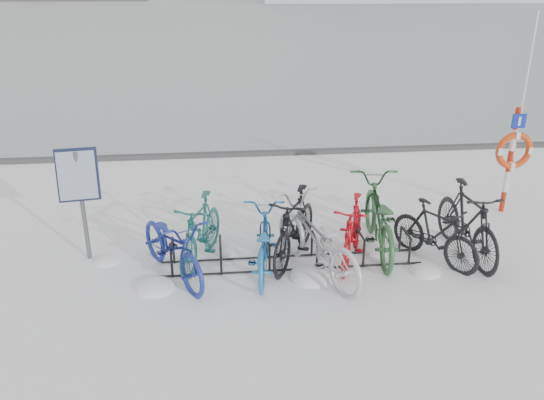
% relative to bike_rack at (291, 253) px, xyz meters
% --- Properties ---
extents(ground, '(900.00, 900.00, 0.00)m').
position_rel_bike_rack_xyz_m(ground, '(0.00, 0.00, -0.18)').
color(ground, white).
rests_on(ground, ground).
extents(ice_sheet, '(400.00, 298.00, 0.02)m').
position_rel_bike_rack_xyz_m(ice_sheet, '(0.00, 155.00, -0.17)').
color(ice_sheet, '#A3B1B9').
rests_on(ice_sheet, ground).
extents(quay_edge, '(400.00, 0.25, 0.10)m').
position_rel_bike_rack_xyz_m(quay_edge, '(0.00, 5.90, -0.13)').
color(quay_edge, '#3F3F42').
rests_on(quay_edge, ground).
extents(bike_rack, '(4.00, 0.48, 0.46)m').
position_rel_bike_rack_xyz_m(bike_rack, '(0.00, 0.00, 0.00)').
color(bike_rack, black).
rests_on(bike_rack, ground).
extents(info_board, '(0.62, 0.31, 1.80)m').
position_rel_bike_rack_xyz_m(info_board, '(-3.14, 0.51, 1.11)').
color(info_board, '#595B5E').
rests_on(info_board, ground).
extents(lifebuoy_station, '(0.70, 0.22, 3.64)m').
position_rel_bike_rack_xyz_m(lifebuoy_station, '(4.33, 1.60, 1.04)').
color(lifebuoy_station, '#AC220D').
rests_on(lifebuoy_station, ground).
extents(bike_0, '(1.53, 2.05, 1.03)m').
position_rel_bike_rack_xyz_m(bike_0, '(-1.78, -0.14, 0.33)').
color(bike_0, navy).
rests_on(bike_0, ground).
extents(bike_1, '(1.05, 1.86, 1.08)m').
position_rel_bike_rack_xyz_m(bike_1, '(-1.37, 0.28, 0.36)').
color(bike_1, '#1B5855').
rests_on(bike_1, ground).
extents(bike_2, '(0.88, 1.90, 0.96)m').
position_rel_bike_rack_xyz_m(bike_2, '(-0.45, -0.11, 0.30)').
color(bike_2, '#2070B4').
rests_on(bike_2, ground).
extents(bike_3, '(1.34, 1.95, 1.15)m').
position_rel_bike_rack_xyz_m(bike_3, '(0.08, 0.19, 0.39)').
color(bike_3, black).
rests_on(bike_3, ground).
extents(bike_4, '(1.54, 2.33, 1.16)m').
position_rel_bike_rack_xyz_m(bike_4, '(0.31, -0.31, 0.40)').
color(bike_4, '#B8B9C2').
rests_on(bike_4, ground).
extents(bike_5, '(1.12, 1.76, 1.03)m').
position_rel_bike_rack_xyz_m(bike_5, '(0.96, 0.05, 0.33)').
color(bike_5, '#B50C17').
rests_on(bike_5, ground).
extents(bike_6, '(1.05, 2.35, 1.19)m').
position_rel_bike_rack_xyz_m(bike_6, '(1.46, 0.38, 0.41)').
color(bike_6, '#2A5530').
rests_on(bike_6, ground).
extents(bike_7, '(1.21, 1.64, 0.98)m').
position_rel_bike_rack_xyz_m(bike_7, '(2.22, -0.11, 0.31)').
color(bike_7, black).
rests_on(bike_7, ground).
extents(bike_8, '(0.63, 2.01, 1.20)m').
position_rel_bike_rack_xyz_m(bike_8, '(2.79, 0.03, 0.42)').
color(bike_8, black).
rests_on(bike_8, ground).
extents(snow_drifts, '(6.01, 1.45, 0.24)m').
position_rel_bike_rack_xyz_m(snow_drifts, '(0.07, -0.17, -0.18)').
color(snow_drifts, white).
rests_on(snow_drifts, ground).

